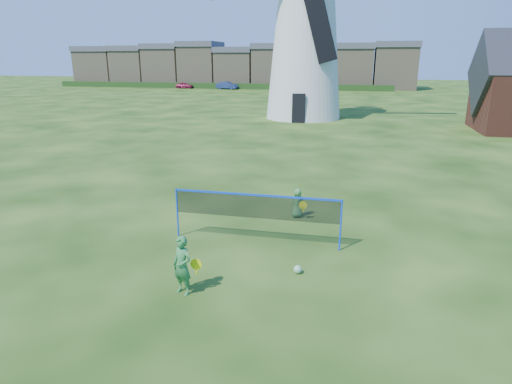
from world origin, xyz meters
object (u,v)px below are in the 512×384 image
at_px(player_girl, 182,266).
at_px(player_boy, 298,203).
at_px(badminton_net, 256,207).
at_px(windmill, 305,37).
at_px(car_right, 227,85).
at_px(car_left, 185,85).
at_px(play_ball, 298,269).

bearing_deg(player_girl, player_boy, 94.48).
height_order(badminton_net, player_boy, badminton_net).
xyz_separation_m(windmill, car_right, (-17.79, 35.97, -6.47)).
bearing_deg(car_right, car_left, 98.59).
relative_size(player_boy, car_left, 0.32).
height_order(badminton_net, player_girl, badminton_net).
bearing_deg(badminton_net, car_left, 113.15).
distance_m(windmill, player_boy, 27.57).
xyz_separation_m(play_ball, car_left, (-29.45, 67.04, 0.45)).
bearing_deg(player_girl, badminton_net, 95.84).
xyz_separation_m(play_ball, car_right, (-21.35, 66.79, 0.54)).
xyz_separation_m(windmill, car_left, (-25.89, 36.23, -6.56)).
relative_size(badminton_net, play_ball, 22.95).
xyz_separation_m(player_boy, car_right, (-20.78, 62.58, 0.13)).
xyz_separation_m(windmill, player_girl, (1.03, -32.42, -6.39)).
height_order(windmill, play_ball, windmill).
distance_m(player_girl, car_right, 70.94).
height_order(player_girl, play_ball, player_girl).
relative_size(badminton_net, car_right, 1.28).
relative_size(player_girl, car_right, 0.37).
bearing_deg(windmill, car_right, 116.32).
distance_m(player_girl, play_ball, 3.05).
relative_size(windmill, car_right, 5.40).
distance_m(badminton_net, player_boy, 2.75).
bearing_deg(play_ball, car_left, 113.71).
height_order(windmill, player_girl, windmill).
height_order(player_boy, car_left, car_left).
bearing_deg(player_girl, car_left, 134.48).
xyz_separation_m(player_boy, play_ball, (0.57, -4.21, -0.41)).
distance_m(play_ball, car_right, 70.12).
distance_m(player_boy, car_left, 69.15).
distance_m(windmill, play_ball, 31.80).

